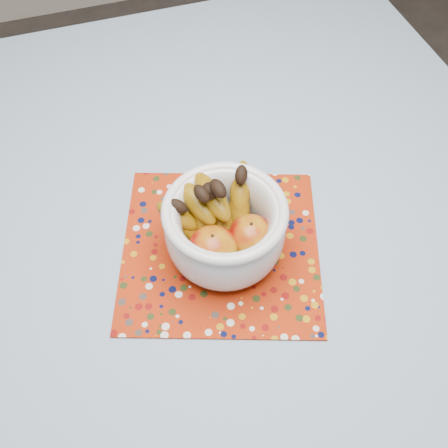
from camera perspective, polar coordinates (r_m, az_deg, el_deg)
name	(u,v)px	position (r m, az deg, el deg)	size (l,w,h in m)	color
table	(212,226)	(1.09, -1.26, -0.19)	(1.20, 1.20, 0.75)	brown
tablecloth	(212,202)	(1.02, -1.35, 2.46)	(1.32, 1.32, 0.01)	#6083A0
placemat	(221,248)	(0.95, -0.37, -2.60)	(0.35, 0.35, 0.00)	#992208
fruit_bowl	(221,223)	(0.89, -0.37, 0.11)	(0.24, 0.22, 0.17)	silver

